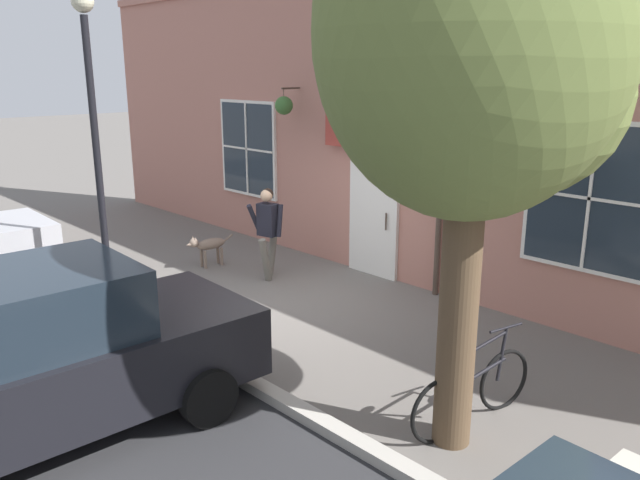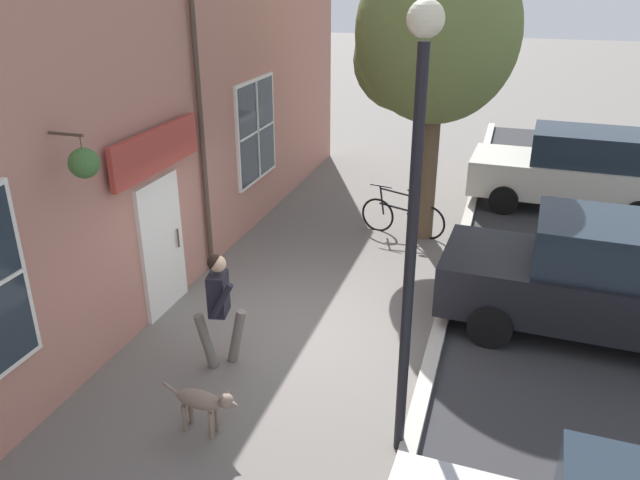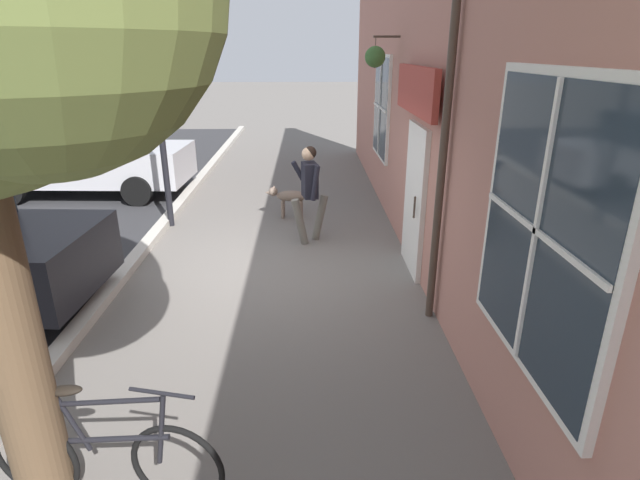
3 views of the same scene
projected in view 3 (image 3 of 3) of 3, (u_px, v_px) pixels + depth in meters
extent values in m
plane|color=#66605B|center=(264.00, 271.00, 7.32)|extent=(90.00, 90.00, 0.00)
cube|color=#B2ADA3|center=(127.00, 269.00, 7.25)|extent=(0.20, 28.00, 0.12)
cube|color=#B27566|center=(438.00, 89.00, 6.45)|extent=(0.30, 18.00, 5.14)
cube|color=white|center=(416.00, 200.00, 7.07)|extent=(0.10, 1.10, 2.10)
cube|color=#232D38|center=(413.00, 203.00, 7.09)|extent=(0.03, 0.90, 1.90)
cylinder|color=#47382D|center=(414.00, 207.00, 6.74)|extent=(0.03, 0.03, 0.30)
cube|color=#AD3D33|center=(416.00, 90.00, 6.53)|extent=(0.08, 2.20, 0.60)
cylinder|color=#47382D|center=(446.00, 123.00, 5.29)|extent=(0.09, 0.09, 4.63)
cylinder|color=#47382D|center=(387.00, 37.00, 8.09)|extent=(0.44, 0.04, 0.04)
cylinder|color=#47382D|center=(375.00, 48.00, 8.15)|extent=(0.01, 0.01, 0.34)
cone|color=#2D2823|center=(375.00, 63.00, 8.23)|extent=(0.32, 0.32, 0.18)
sphere|color=#3D6B33|center=(375.00, 57.00, 8.20)|extent=(0.34, 0.34, 0.34)
cube|color=white|center=(382.00, 107.00, 10.10)|extent=(0.08, 1.82, 2.02)
cube|color=#232D38|center=(381.00, 107.00, 10.10)|extent=(0.03, 1.70, 1.90)
cube|color=white|center=(380.00, 107.00, 10.10)|extent=(0.04, 0.04, 1.90)
cube|color=white|center=(380.00, 107.00, 10.10)|extent=(0.04, 1.70, 0.04)
cube|color=white|center=(544.00, 230.00, 3.24)|extent=(0.08, 1.82, 2.02)
cube|color=#232D38|center=(540.00, 231.00, 3.24)|extent=(0.03, 1.70, 1.90)
cube|color=white|center=(537.00, 231.00, 3.24)|extent=(0.04, 0.04, 1.90)
cube|color=white|center=(537.00, 231.00, 3.24)|extent=(0.04, 1.70, 0.04)
cylinder|color=#6B665B|center=(300.00, 222.00, 8.22)|extent=(0.31, 0.19, 0.79)
cylinder|color=#6B665B|center=(320.00, 217.00, 8.44)|extent=(0.31, 0.19, 0.79)
cube|color=black|center=(310.00, 180.00, 8.09)|extent=(0.28, 0.38, 0.57)
sphere|color=tan|center=(308.00, 154.00, 7.93)|extent=(0.21, 0.21, 0.21)
sphere|color=black|center=(310.00, 153.00, 7.93)|extent=(0.20, 0.20, 0.20)
cylinder|color=black|center=(315.00, 183.00, 7.89)|extent=(0.17, 0.12, 0.57)
cylinder|color=black|center=(301.00, 176.00, 8.27)|extent=(0.34, 0.15, 0.52)
ellipsoid|color=#7F6B5B|center=(292.00, 196.00, 9.51)|extent=(0.60, 0.27, 0.20)
cylinder|color=#7F6B5B|center=(283.00, 210.00, 9.55)|extent=(0.06, 0.06, 0.34)
cylinder|color=#7F6B5B|center=(283.00, 208.00, 9.67)|extent=(0.06, 0.06, 0.34)
cylinder|color=#7F6B5B|center=(301.00, 210.00, 9.53)|extent=(0.06, 0.06, 0.34)
cylinder|color=#7F6B5B|center=(301.00, 208.00, 9.66)|extent=(0.06, 0.06, 0.34)
sphere|color=#7F6B5B|center=(273.00, 192.00, 9.50)|extent=(0.17, 0.17, 0.17)
cone|color=#7F6B5B|center=(268.00, 193.00, 9.51)|extent=(0.11, 0.10, 0.09)
cone|color=#7F6B5B|center=(273.00, 188.00, 9.42)|extent=(0.06, 0.06, 0.07)
cone|color=#7F6B5B|center=(274.00, 187.00, 9.51)|extent=(0.06, 0.06, 0.07)
cylinder|color=#7F6B5B|center=(311.00, 194.00, 9.47)|extent=(0.21, 0.05, 0.14)
cylinder|color=brown|center=(8.00, 330.00, 3.08)|extent=(0.37, 0.37, 2.86)
torus|color=black|center=(177.00, 467.00, 3.48)|extent=(0.70, 0.20, 0.70)
torus|color=black|center=(35.00, 458.00, 3.55)|extent=(0.70, 0.20, 0.70)
cylinder|color=black|center=(101.00, 440.00, 3.44)|extent=(0.98, 0.14, 0.16)
cylinder|color=black|center=(72.00, 422.00, 3.41)|extent=(0.22, 0.06, 0.48)
cylinder|color=black|center=(101.00, 402.00, 3.32)|extent=(0.83, 0.12, 0.14)
cylinder|color=black|center=(161.00, 429.00, 3.37)|extent=(0.13, 0.05, 0.58)
cylinder|color=black|center=(162.00, 393.00, 3.26)|extent=(0.45, 0.13, 0.03)
ellipsoid|color=black|center=(65.00, 391.00, 3.31)|extent=(0.25, 0.13, 0.09)
cube|color=#B7B7BC|center=(89.00, 164.00, 10.99)|extent=(4.38, 1.95, 0.76)
cube|color=#1E2833|center=(74.00, 130.00, 10.74)|extent=(2.30, 1.65, 0.68)
cylinder|color=black|center=(164.00, 172.00, 11.93)|extent=(0.63, 0.21, 0.62)
cylinder|color=black|center=(137.00, 191.00, 10.29)|extent=(0.63, 0.21, 0.62)
cylinder|color=black|center=(53.00, 171.00, 11.98)|extent=(0.63, 0.21, 0.62)
cylinder|color=black|center=(9.00, 190.00, 10.33)|extent=(0.63, 0.21, 0.62)
cylinder|color=black|center=(66.00, 262.00, 6.87)|extent=(0.63, 0.21, 0.62)
cylinder|color=black|center=(158.00, 105.00, 8.45)|extent=(0.11, 0.11, 4.33)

